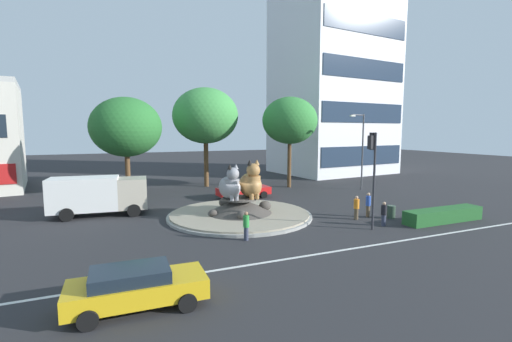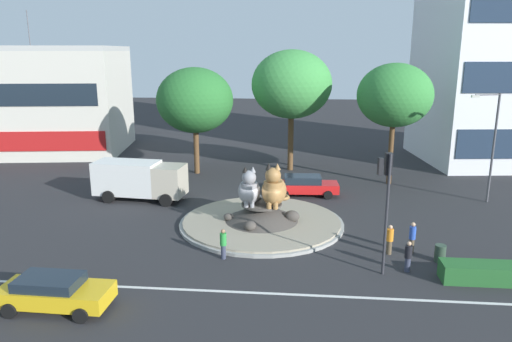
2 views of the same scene
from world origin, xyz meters
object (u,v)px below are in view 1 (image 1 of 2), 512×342
at_px(sedan_on_far_lane, 136,286).
at_px(pedestrian_green_shirt, 246,225).
at_px(office_tower, 334,55).
at_px(cat_statue_grey, 230,186).
at_px(cat_statue_tabby, 251,183).
at_px(third_tree_left, 205,116).
at_px(broadleaf_tree_behind_island, 290,121).
at_px(delivery_box_truck, 99,194).
at_px(litter_bin, 391,212).
at_px(traffic_light_mast, 373,160).
at_px(hatchback_near_shophouse, 243,189).
at_px(second_tree_near_tower, 126,127).
at_px(pedestrian_black_shirt, 384,213).
at_px(pedestrian_blue_shirt, 368,204).
at_px(streetlight_arm, 361,147).
at_px(pedestrian_orange_shirt, 356,207).

bearing_deg(sedan_on_far_lane, pedestrian_green_shirt, 43.24).
bearing_deg(office_tower, cat_statue_grey, -144.58).
bearing_deg(cat_statue_tabby, cat_statue_grey, -89.93).
height_order(office_tower, third_tree_left, office_tower).
height_order(broadleaf_tree_behind_island, delivery_box_truck, broadleaf_tree_behind_island).
bearing_deg(litter_bin, traffic_light_mast, -153.16).
distance_m(broadleaf_tree_behind_island, hatchback_near_shophouse, 10.13).
xyz_separation_m(cat_statue_grey, office_tower, (22.66, 20.38, 14.49)).
bearing_deg(second_tree_near_tower, office_tower, 15.38).
relative_size(pedestrian_black_shirt, sedan_on_far_lane, 0.34).
height_order(traffic_light_mast, second_tree_near_tower, second_tree_near_tower).
bearing_deg(office_tower, third_tree_left, -170.49).
height_order(pedestrian_green_shirt, sedan_on_far_lane, pedestrian_green_shirt).
bearing_deg(sedan_on_far_lane, pedestrian_black_shirt, 19.18).
bearing_deg(hatchback_near_shophouse, litter_bin, -61.33).
xyz_separation_m(cat_statue_tabby, sedan_on_far_lane, (-8.58, -10.58, -1.61)).
height_order(pedestrian_black_shirt, delivery_box_truck, delivery_box_truck).
bearing_deg(broadleaf_tree_behind_island, sedan_on_far_lane, -129.34).
bearing_deg(sedan_on_far_lane, second_tree_near_tower, 88.83).
height_order(traffic_light_mast, third_tree_left, third_tree_left).
bearing_deg(second_tree_near_tower, pedestrian_blue_shirt, -46.63).
relative_size(second_tree_near_tower, pedestrian_blue_shirt, 5.30).
distance_m(cat_statue_tabby, second_tree_near_tower, 15.20).
xyz_separation_m(broadleaf_tree_behind_island, hatchback_near_shophouse, (-6.85, -3.96, -6.33)).
relative_size(broadleaf_tree_behind_island, delivery_box_truck, 1.44).
xyz_separation_m(third_tree_left, sedan_on_far_lane, (-9.26, -25.16, -6.88)).
bearing_deg(delivery_box_truck, streetlight_arm, 9.30).
distance_m(third_tree_left, pedestrian_orange_shirt, 20.23).
relative_size(office_tower, hatchback_near_shophouse, 6.86).
relative_size(cat_statue_grey, second_tree_near_tower, 0.27).
xyz_separation_m(cat_statue_tabby, second_tree_near_tower, (-7.51, 12.59, 4.03)).
bearing_deg(pedestrian_orange_shirt, second_tree_near_tower, -46.45).
distance_m(traffic_light_mast, pedestrian_orange_shirt, 4.27).
relative_size(cat_statue_tabby, hatchback_near_shophouse, 0.56).
height_order(streetlight_arm, sedan_on_far_lane, streetlight_arm).
bearing_deg(pedestrian_blue_shirt, office_tower, -114.00).
bearing_deg(cat_statue_grey, third_tree_left, 165.85).
distance_m(cat_statue_tabby, broadleaf_tree_behind_island, 14.59).
relative_size(cat_statue_grey, broadleaf_tree_behind_island, 0.26).
relative_size(broadleaf_tree_behind_island, litter_bin, 10.71).
bearing_deg(office_tower, cat_statue_tabby, -142.48).
relative_size(office_tower, broadleaf_tree_behind_island, 3.48).
xyz_separation_m(pedestrian_black_shirt, pedestrian_blue_shirt, (0.68, 2.27, 0.10)).
distance_m(broadleaf_tree_behind_island, pedestrian_black_shirt, 17.55).
height_order(traffic_light_mast, pedestrian_orange_shirt, traffic_light_mast).
relative_size(office_tower, litter_bin, 37.28).
relative_size(second_tree_near_tower, delivery_box_truck, 1.37).
height_order(third_tree_left, streetlight_arm, third_tree_left).
distance_m(office_tower, pedestrian_black_shirt, 33.76).
distance_m(cat_statue_grey, pedestrian_blue_shirt, 9.82).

